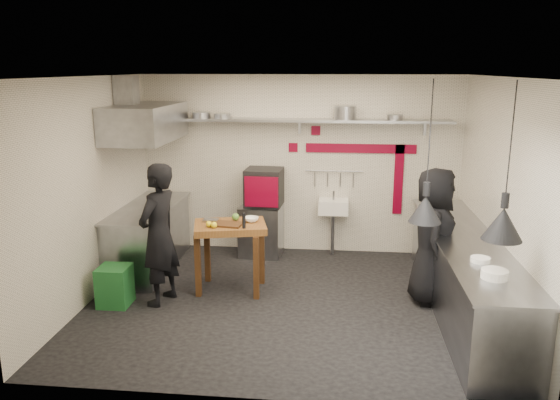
# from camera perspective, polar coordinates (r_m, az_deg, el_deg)

# --- Properties ---
(floor) EXTENTS (5.00, 5.00, 0.00)m
(floor) POSITION_cam_1_polar(r_m,az_deg,el_deg) (7.05, 0.74, -10.62)
(floor) COLOR black
(floor) RESTS_ON ground
(ceiling) EXTENTS (5.00, 5.00, 0.00)m
(ceiling) POSITION_cam_1_polar(r_m,az_deg,el_deg) (6.43, 0.82, 12.76)
(ceiling) COLOR silver
(ceiling) RESTS_ON floor
(wall_back) EXTENTS (5.00, 0.04, 2.80)m
(wall_back) POSITION_cam_1_polar(r_m,az_deg,el_deg) (8.65, 2.05, 3.68)
(wall_back) COLOR silver
(wall_back) RESTS_ON floor
(wall_front) EXTENTS (5.00, 0.04, 2.80)m
(wall_front) POSITION_cam_1_polar(r_m,az_deg,el_deg) (4.59, -1.63, -5.44)
(wall_front) COLOR silver
(wall_front) RESTS_ON floor
(wall_left) EXTENTS (0.04, 4.20, 2.80)m
(wall_left) POSITION_cam_1_polar(r_m,az_deg,el_deg) (7.26, -19.28, 0.96)
(wall_left) COLOR silver
(wall_left) RESTS_ON floor
(wall_right) EXTENTS (0.04, 4.20, 2.80)m
(wall_right) POSITION_cam_1_polar(r_m,az_deg,el_deg) (6.85, 22.10, -0.02)
(wall_right) COLOR silver
(wall_right) RESTS_ON floor
(red_band_horiz) EXTENTS (1.70, 0.02, 0.14)m
(red_band_horiz) POSITION_cam_1_polar(r_m,az_deg,el_deg) (8.57, 8.43, 5.35)
(red_band_horiz) COLOR maroon
(red_band_horiz) RESTS_ON wall_back
(red_band_vert) EXTENTS (0.14, 0.02, 1.10)m
(red_band_vert) POSITION_cam_1_polar(r_m,az_deg,el_deg) (8.70, 12.27, 2.09)
(red_band_vert) COLOR maroon
(red_band_vert) RESTS_ON wall_back
(red_tile_a) EXTENTS (0.14, 0.02, 0.14)m
(red_tile_a) POSITION_cam_1_polar(r_m,az_deg,el_deg) (8.54, 3.76, 7.26)
(red_tile_a) COLOR maroon
(red_tile_a) RESTS_ON wall_back
(red_tile_b) EXTENTS (0.14, 0.02, 0.14)m
(red_tile_b) POSITION_cam_1_polar(r_m,az_deg,el_deg) (8.59, 1.39, 5.51)
(red_tile_b) COLOR maroon
(red_tile_b) RESTS_ON wall_back
(back_shelf) EXTENTS (4.60, 0.34, 0.04)m
(back_shelf) POSITION_cam_1_polar(r_m,az_deg,el_deg) (8.38, 2.01, 8.32)
(back_shelf) COLOR gray
(back_shelf) RESTS_ON wall_back
(shelf_bracket_left) EXTENTS (0.04, 0.06, 0.24)m
(shelf_bracket_left) POSITION_cam_1_polar(r_m,az_deg,el_deg) (8.87, -10.38, 7.76)
(shelf_bracket_left) COLOR gray
(shelf_bracket_left) RESTS_ON wall_back
(shelf_bracket_mid) EXTENTS (0.04, 0.06, 0.24)m
(shelf_bracket_mid) POSITION_cam_1_polar(r_m,az_deg,el_deg) (8.53, 2.07, 7.75)
(shelf_bracket_mid) COLOR gray
(shelf_bracket_mid) RESTS_ON wall_back
(shelf_bracket_right) EXTENTS (0.04, 0.06, 0.24)m
(shelf_bracket_right) POSITION_cam_1_polar(r_m,az_deg,el_deg) (8.62, 14.89, 7.36)
(shelf_bracket_right) COLOR gray
(shelf_bracket_right) RESTS_ON wall_back
(pan_far_left) EXTENTS (0.34, 0.34, 0.09)m
(pan_far_left) POSITION_cam_1_polar(r_m,az_deg,el_deg) (8.61, -8.21, 8.77)
(pan_far_left) COLOR gray
(pan_far_left) RESTS_ON back_shelf
(pan_mid_left) EXTENTS (0.29, 0.29, 0.07)m
(pan_mid_left) POSITION_cam_1_polar(r_m,az_deg,el_deg) (8.54, -6.02, 8.73)
(pan_mid_left) COLOR gray
(pan_mid_left) RESTS_ON back_shelf
(stock_pot) EXTENTS (0.38, 0.38, 0.20)m
(stock_pot) POSITION_cam_1_polar(r_m,az_deg,el_deg) (8.35, 6.83, 9.04)
(stock_pot) COLOR gray
(stock_pot) RESTS_ON back_shelf
(pan_right) EXTENTS (0.25, 0.25, 0.08)m
(pan_right) POSITION_cam_1_polar(r_m,az_deg,el_deg) (8.39, 11.93, 8.46)
(pan_right) COLOR gray
(pan_right) RESTS_ON back_shelf
(oven_stand) EXTENTS (0.67, 0.61, 0.80)m
(oven_stand) POSITION_cam_1_polar(r_m,az_deg,el_deg) (8.63, -1.98, -3.17)
(oven_stand) COLOR gray
(oven_stand) RESTS_ON floor
(combi_oven) EXTENTS (0.59, 0.55, 0.58)m
(combi_oven) POSITION_cam_1_polar(r_m,az_deg,el_deg) (8.49, -1.67, 1.35)
(combi_oven) COLOR black
(combi_oven) RESTS_ON oven_stand
(oven_door) EXTENTS (0.51, 0.06, 0.46)m
(oven_door) POSITION_cam_1_polar(r_m,az_deg,el_deg) (8.16, -1.96, 0.85)
(oven_door) COLOR maroon
(oven_door) RESTS_ON combi_oven
(oven_glass) EXTENTS (0.34, 0.03, 0.34)m
(oven_glass) POSITION_cam_1_polar(r_m,az_deg,el_deg) (8.17, -2.37, 0.85)
(oven_glass) COLOR black
(oven_glass) RESTS_ON oven_door
(hand_sink) EXTENTS (0.46, 0.34, 0.22)m
(hand_sink) POSITION_cam_1_polar(r_m,az_deg,el_deg) (8.59, 5.60, -0.69)
(hand_sink) COLOR white
(hand_sink) RESTS_ON wall_back
(sink_tap) EXTENTS (0.03, 0.03, 0.14)m
(sink_tap) POSITION_cam_1_polar(r_m,az_deg,el_deg) (8.54, 5.62, 0.48)
(sink_tap) COLOR gray
(sink_tap) RESTS_ON hand_sink
(sink_drain) EXTENTS (0.06, 0.06, 0.66)m
(sink_drain) POSITION_cam_1_polar(r_m,az_deg,el_deg) (8.67, 5.53, -3.57)
(sink_drain) COLOR gray
(sink_drain) RESTS_ON floor
(utensil_rail) EXTENTS (0.90, 0.02, 0.02)m
(utensil_rail) POSITION_cam_1_polar(r_m,az_deg,el_deg) (8.61, 5.69, 3.03)
(utensil_rail) COLOR gray
(utensil_rail) RESTS_ON wall_back
(counter_right) EXTENTS (0.70, 3.80, 0.90)m
(counter_right) POSITION_cam_1_polar(r_m,az_deg,el_deg) (7.03, 18.64, -7.49)
(counter_right) COLOR gray
(counter_right) RESTS_ON floor
(counter_right_top) EXTENTS (0.76, 3.90, 0.03)m
(counter_right_top) POSITION_cam_1_polar(r_m,az_deg,el_deg) (6.88, 18.93, -3.87)
(counter_right_top) COLOR gray
(counter_right_top) RESTS_ON counter_right
(plate_stack) EXTENTS (0.26, 0.26, 0.09)m
(plate_stack) POSITION_cam_1_polar(r_m,az_deg,el_deg) (5.67, 21.51, -7.22)
(plate_stack) COLOR white
(plate_stack) RESTS_ON counter_right_top
(small_bowl_right) EXTENTS (0.24, 0.24, 0.05)m
(small_bowl_right) POSITION_cam_1_polar(r_m,az_deg,el_deg) (6.09, 20.20, -5.87)
(small_bowl_right) COLOR white
(small_bowl_right) RESTS_ON counter_right_top
(counter_left) EXTENTS (0.70, 1.90, 0.90)m
(counter_left) POSITION_cam_1_polar(r_m,az_deg,el_deg) (8.31, -13.53, -3.88)
(counter_left) COLOR gray
(counter_left) RESTS_ON floor
(counter_left_top) EXTENTS (0.76, 2.00, 0.03)m
(counter_left_top) POSITION_cam_1_polar(r_m,az_deg,el_deg) (8.18, -13.71, -0.77)
(counter_left_top) COLOR gray
(counter_left_top) RESTS_ON counter_left
(extractor_hood) EXTENTS (0.78, 1.60, 0.50)m
(extractor_hood) POSITION_cam_1_polar(r_m,az_deg,el_deg) (7.95, -13.88, 7.86)
(extractor_hood) COLOR gray
(extractor_hood) RESTS_ON ceiling
(hood_duct) EXTENTS (0.28, 0.28, 0.50)m
(hood_duct) POSITION_cam_1_polar(r_m,az_deg,el_deg) (8.01, -15.75, 10.67)
(hood_duct) COLOR gray
(hood_duct) RESTS_ON ceiling
(green_bin) EXTENTS (0.38, 0.38, 0.50)m
(green_bin) POSITION_cam_1_polar(r_m,az_deg,el_deg) (7.19, -16.88, -8.58)
(green_bin) COLOR #1C6229
(green_bin) RESTS_ON floor
(prep_table) EXTENTS (1.04, 0.83, 0.92)m
(prep_table) POSITION_cam_1_polar(r_m,az_deg,el_deg) (7.29, -5.17, -5.94)
(prep_table) COLOR brown
(prep_table) RESTS_ON floor
(cutting_board) EXTENTS (0.41, 0.31, 0.02)m
(cutting_board) POSITION_cam_1_polar(r_m,az_deg,el_deg) (7.08, -5.51, -2.54)
(cutting_board) COLOR #462913
(cutting_board) RESTS_ON prep_table
(pepper_mill) EXTENTS (0.06, 0.06, 0.20)m
(pepper_mill) POSITION_cam_1_polar(r_m,az_deg,el_deg) (6.91, -3.79, -2.16)
(pepper_mill) COLOR black
(pepper_mill) RESTS_ON prep_table
(lemon_a) EXTENTS (0.08, 0.08, 0.08)m
(lemon_a) POSITION_cam_1_polar(r_m,az_deg,el_deg) (7.02, -7.45, -2.51)
(lemon_a) COLOR yellow
(lemon_a) RESTS_ON prep_table
(lemon_b) EXTENTS (0.09, 0.09, 0.08)m
(lemon_b) POSITION_cam_1_polar(r_m,az_deg,el_deg) (6.97, -6.92, -2.62)
(lemon_b) COLOR yellow
(lemon_b) RESTS_ON prep_table
(veg_ball) EXTENTS (0.10, 0.10, 0.10)m
(veg_ball) POSITION_cam_1_polar(r_m,az_deg,el_deg) (7.27, -4.67, -1.77)
(veg_ball) COLOR #528A32
(veg_ball) RESTS_ON prep_table
(steel_tray) EXTENTS (0.20, 0.13, 0.03)m
(steel_tray) POSITION_cam_1_polar(r_m,az_deg,el_deg) (7.27, -7.25, -2.13)
(steel_tray) COLOR gray
(steel_tray) RESTS_ON prep_table
(bowl) EXTENTS (0.25, 0.25, 0.06)m
(bowl) POSITION_cam_1_polar(r_m,az_deg,el_deg) (7.21, -3.03, -2.04)
(bowl) COLOR white
(bowl) RESTS_ON prep_table
(heat_lamp_near) EXTENTS (0.39, 0.39, 1.44)m
(heat_lamp_near) POSITION_cam_1_polar(r_m,az_deg,el_deg) (5.65, 15.29, 4.80)
(heat_lamp_near) COLOR black
(heat_lamp_near) RESTS_ON ceiling
(heat_lamp_far) EXTENTS (0.38, 0.38, 1.46)m
(heat_lamp_far) POSITION_cam_1_polar(r_m,az_deg,el_deg) (5.34, 22.81, 3.62)
(heat_lamp_far) COLOR black
(heat_lamp_far) RESTS_ON ceiling
(chef_left) EXTENTS (0.60, 0.75, 1.79)m
(chef_left) POSITION_cam_1_polar(r_m,az_deg,el_deg) (6.91, -12.55, -3.55)
(chef_left) COLOR black
(chef_left) RESTS_ON floor
(chef_right) EXTENTS (0.65, 0.90, 1.72)m
(chef_right) POSITION_cam_1_polar(r_m,az_deg,el_deg) (7.05, 15.71, -3.67)
(chef_right) COLOR black
(chef_right) RESTS_ON floor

